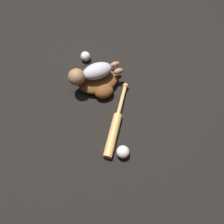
{
  "coord_description": "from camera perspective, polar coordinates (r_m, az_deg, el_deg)",
  "views": [
    {
      "loc": [
        -0.04,
        0.96,
        1.27
      ],
      "look_at": [
        -0.11,
        0.33,
        0.07
      ],
      "focal_mm": 35.0,
      "sensor_mm": 36.0,
      "label": 1
    }
  ],
  "objects": [
    {
      "name": "baseball_glove",
      "position": [
        1.52,
        -3.4,
        7.96
      ],
      "size": [
        0.34,
        0.32,
        0.09
      ],
      "color": "brown",
      "rests_on": "ground"
    },
    {
      "name": "baby_figure",
      "position": [
        1.45,
        -5.54,
        10.11
      ],
      "size": [
        0.37,
        0.19,
        0.11
      ],
      "color": "#B2B2B7",
      "rests_on": "baseball_glove"
    },
    {
      "name": "baseball",
      "position": [
        1.3,
        2.88,
        -10.38
      ],
      "size": [
        0.08,
        0.08,
        0.08
      ],
      "color": "silver",
      "rests_on": "ground"
    },
    {
      "name": "ground_plane",
      "position": [
        1.6,
        -5.39,
        8.68
      ],
      "size": [
        6.0,
        6.0,
        0.0
      ],
      "primitive_type": "plane",
      "color": "black"
    },
    {
      "name": "baseball_bat",
      "position": [
        1.37,
        0.78,
        -3.88
      ],
      "size": [
        0.22,
        0.52,
        0.06
      ],
      "color": "tan",
      "rests_on": "ground"
    },
    {
      "name": "baseball_spare",
      "position": [
        1.69,
        -6.95,
        14.21
      ],
      "size": [
        0.07,
        0.07,
        0.07
      ],
      "color": "silver",
      "rests_on": "ground"
    }
  ]
}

